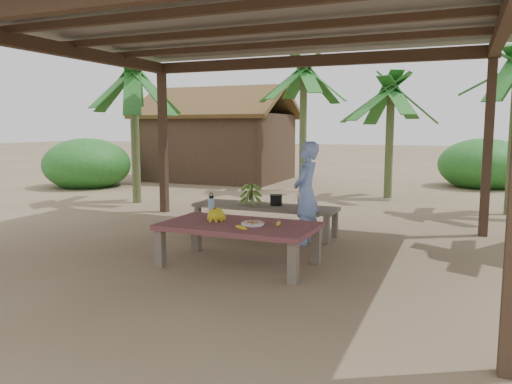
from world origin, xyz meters
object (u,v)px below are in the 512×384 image
at_px(ripe_banana_bunch, 214,214).
at_px(woman, 306,193).
at_px(plate, 253,224).
at_px(cooking_pot, 276,200).
at_px(work_table, 239,229).
at_px(water_flask, 211,206).
at_px(bench, 265,209).

xyz_separation_m(ripe_banana_bunch, woman, (0.77, 1.30, 0.13)).
bearing_deg(plate, cooking_pot, 101.59).
relative_size(ripe_banana_bunch, plate, 1.02).
bearing_deg(work_table, water_flask, 150.66).
relative_size(bench, woman, 1.55).
distance_m(water_flask, cooking_pot, 1.49).
bearing_deg(work_table, bench, 102.19).
xyz_separation_m(plate, woman, (0.22, 1.40, 0.20)).
relative_size(cooking_pot, woman, 0.13).
xyz_separation_m(ripe_banana_bunch, water_flask, (-0.16, 0.23, 0.04)).
distance_m(work_table, plate, 0.21).
height_order(bench, woman, woman).
bearing_deg(bench, water_flask, -96.08).
bearing_deg(water_flask, cooking_pot, 76.82).
bearing_deg(plate, work_table, 170.99).
bearing_deg(ripe_banana_bunch, water_flask, 124.07).
bearing_deg(cooking_pot, ripe_banana_bunch, -96.28).
distance_m(plate, water_flask, 0.79).
bearing_deg(woman, plate, -6.43).
bearing_deg(bench, plate, -71.79).
xyz_separation_m(work_table, bench, (-0.34, 1.69, -0.04)).
xyz_separation_m(work_table, cooking_pot, (-0.18, 1.75, 0.09)).
xyz_separation_m(bench, cooking_pot, (0.16, 0.06, 0.13)).
distance_m(plate, cooking_pot, 1.82).
relative_size(plate, woman, 0.19).
bearing_deg(plate, ripe_banana_bunch, 169.53).
height_order(bench, water_flask, water_flask).
distance_m(work_table, water_flask, 0.63).
relative_size(bench, ripe_banana_bunch, 8.08).
distance_m(work_table, cooking_pot, 1.76).
bearing_deg(cooking_pot, bench, -160.17).
distance_m(work_table, ripe_banana_bunch, 0.40).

